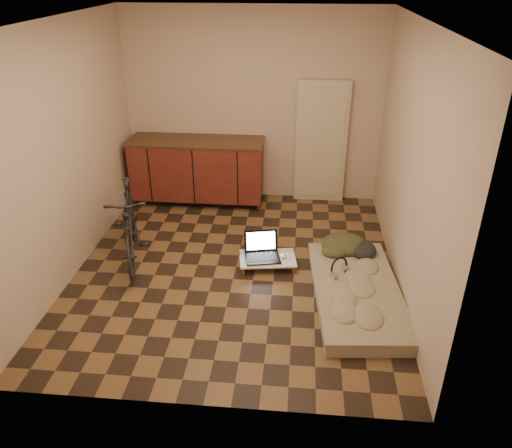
# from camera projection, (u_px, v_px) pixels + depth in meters

# --- Properties ---
(room_shell) EXTENTS (3.50, 4.00, 2.60)m
(room_shell) POSITION_uv_depth(u_px,v_px,m) (234.00, 158.00, 5.03)
(room_shell) COLOR brown
(room_shell) RESTS_ON ground
(cabinets) EXTENTS (1.84, 0.62, 0.91)m
(cabinets) POSITION_uv_depth(u_px,v_px,m) (198.00, 170.00, 6.98)
(cabinets) COLOR black
(cabinets) RESTS_ON ground
(appliance_panel) EXTENTS (0.70, 0.10, 1.70)m
(appliance_panel) POSITION_uv_depth(u_px,v_px,m) (321.00, 142.00, 6.87)
(appliance_panel) COLOR beige
(appliance_panel) RESTS_ON ground
(bicycle) EXTENTS (0.87, 1.60, 0.99)m
(bicycle) POSITION_uv_depth(u_px,v_px,m) (129.00, 221.00, 5.57)
(bicycle) COLOR black
(bicycle) RESTS_ON ground
(futon) EXTENTS (0.98, 1.82, 0.15)m
(futon) POSITION_uv_depth(u_px,v_px,m) (356.00, 292.00, 5.07)
(futon) COLOR #ACA18A
(futon) RESTS_ON ground
(clothing_pile) EXTENTS (0.58, 0.50, 0.22)m
(clothing_pile) POSITION_uv_depth(u_px,v_px,m) (349.00, 241.00, 5.64)
(clothing_pile) COLOR #383A22
(clothing_pile) RESTS_ON futon
(headphones) EXTENTS (0.35, 0.35, 0.17)m
(headphones) POSITION_uv_depth(u_px,v_px,m) (339.00, 267.00, 5.20)
(headphones) COLOR black
(headphones) RESTS_ON futon
(lap_desk) EXTENTS (0.68, 0.49, 0.10)m
(lap_desk) POSITION_uv_depth(u_px,v_px,m) (268.00, 259.00, 5.62)
(lap_desk) COLOR brown
(lap_desk) RESTS_ON ground
(laptop) EXTENTS (0.44, 0.41, 0.26)m
(laptop) POSITION_uv_depth(u_px,v_px,m) (262.00, 252.00, 5.62)
(laptop) COLOR black
(laptop) RESTS_ON lap_desk
(mouse) EXTENTS (0.07, 0.11, 0.04)m
(mouse) POSITION_uv_depth(u_px,v_px,m) (283.00, 256.00, 5.61)
(mouse) COLOR white
(mouse) RESTS_ON lap_desk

